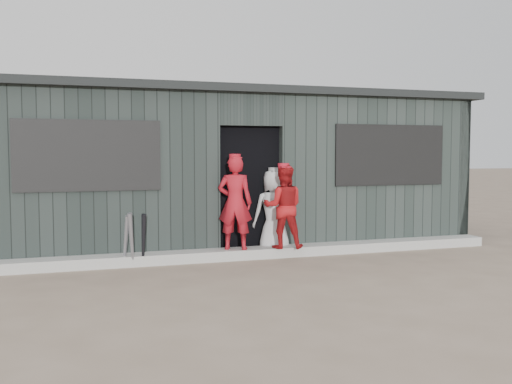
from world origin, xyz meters
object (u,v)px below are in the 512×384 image
object	(u,v)px
bat_mid	(132,240)
player_red_left	(235,203)
bat_left	(126,241)
player_grey_back	(274,212)
dugout	(226,170)
player_red_right	(283,207)
bat_right	(143,240)

from	to	relation	value
bat_mid	player_red_left	xyz separation A→B (m)	(1.54, 0.20, 0.46)
bat_mid	player_red_left	world-z (taller)	player_red_left
bat_left	player_grey_back	world-z (taller)	player_grey_back
player_red_left	player_grey_back	bearing A→B (deg)	-136.23
player_red_left	dugout	size ratio (longest dim) A/B	0.17
bat_left	player_grey_back	bearing A→B (deg)	8.90
player_red_left	player_red_right	distance (m)	0.74
bat_left	dugout	distance (m)	2.81
bat_left	dugout	xyz separation A→B (m)	(1.94, 1.82, 0.92)
bat_mid	dugout	distance (m)	2.82
bat_right	player_red_right	xyz separation A→B (m)	(2.10, 0.07, 0.40)
bat_mid	player_red_right	bearing A→B (deg)	2.20
player_grey_back	bat_right	bearing A→B (deg)	12.76
bat_mid	dugout	world-z (taller)	dugout
player_red_left	player_red_right	world-z (taller)	player_red_left
player_red_left	bat_right	bearing A→B (deg)	31.48
bat_right	bat_left	bearing A→B (deg)	162.01
bat_mid	dugout	xyz separation A→B (m)	(1.87, 1.91, 0.90)
bat_left	player_red_left	size ratio (longest dim) A/B	0.54
bat_right	player_red_right	bearing A→B (deg)	1.98
bat_mid	player_red_left	distance (m)	1.61
bat_left	dugout	size ratio (longest dim) A/B	0.09
bat_left	player_red_right	bearing A→B (deg)	-0.07
player_red_right	dugout	size ratio (longest dim) A/B	0.15
player_red_right	bat_mid	bearing A→B (deg)	20.21
bat_right	player_red_left	xyz separation A→B (m)	(1.37, 0.18, 0.47)
player_red_left	player_grey_back	distance (m)	0.77
bat_left	player_red_right	xyz separation A→B (m)	(2.33, -0.00, 0.41)
player_red_left	bat_mid	bearing A→B (deg)	31.22
bat_left	player_red_left	xyz separation A→B (m)	(1.61, 0.11, 0.48)
bat_mid	player_red_left	bearing A→B (deg)	7.32
player_red_left	dugout	bearing A→B (deg)	-77.03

